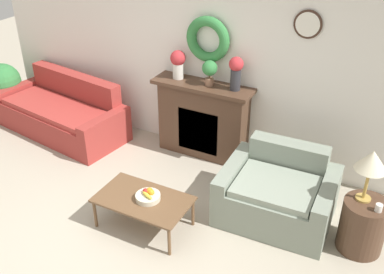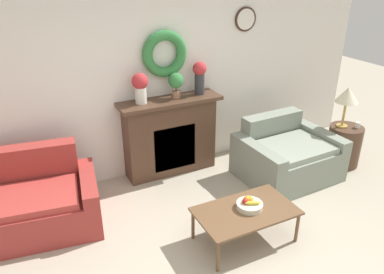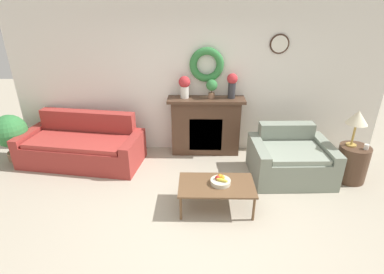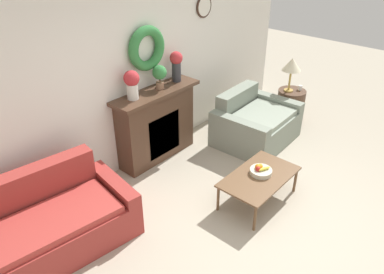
{
  "view_description": "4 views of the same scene",
  "coord_description": "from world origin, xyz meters",
  "px_view_note": "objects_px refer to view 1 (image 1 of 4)",
  "views": [
    {
      "loc": [
        2.57,
        -2.79,
        3.46
      ],
      "look_at": [
        0.33,
        1.48,
        0.68
      ],
      "focal_mm": 42.0,
      "sensor_mm": 36.0,
      "label": 1
    },
    {
      "loc": [
        -1.68,
        -2.15,
        2.73
      ],
      "look_at": [
        0.05,
        1.32,
        0.91
      ],
      "focal_mm": 35.0,
      "sensor_mm": 36.0,
      "label": 2
    },
    {
      "loc": [
        -0.03,
        -3.01,
        2.69
      ],
      "look_at": [
        -0.1,
        1.42,
        0.66
      ],
      "focal_mm": 28.0,
      "sensor_mm": 36.0,
      "label": 3
    },
    {
      "loc": [
        -3.14,
        -1.39,
        3.15
      ],
      "look_at": [
        0.08,
        1.44,
        0.65
      ],
      "focal_mm": 35.0,
      "sensor_mm": 36.0,
      "label": 4
    }
  ],
  "objects_px": {
    "vase_on_mantel_left": "(178,62)",
    "potted_plant_on_mantel": "(210,70)",
    "fireplace": "(203,119)",
    "side_table_by_loveseat": "(363,226)",
    "couch_left": "(63,113)",
    "potted_plant_floor_by_couch": "(3,83)",
    "loveseat_right": "(278,194)",
    "mug": "(379,208)",
    "vase_on_mantel_right": "(236,71)",
    "table_lamp": "(372,162)",
    "fruit_bowl": "(148,196)",
    "coffee_table": "(143,201)"
  },
  "relations": [
    {
      "from": "fruit_bowl",
      "to": "potted_plant_floor_by_couch",
      "type": "relative_size",
      "value": 0.32
    },
    {
      "from": "couch_left",
      "to": "mug",
      "type": "relative_size",
      "value": 27.19
    },
    {
      "from": "loveseat_right",
      "to": "side_table_by_loveseat",
      "type": "bearing_deg",
      "value": -8.46
    },
    {
      "from": "side_table_by_loveseat",
      "to": "vase_on_mantel_left",
      "type": "height_order",
      "value": "vase_on_mantel_left"
    },
    {
      "from": "loveseat_right",
      "to": "fruit_bowl",
      "type": "xyz_separation_m",
      "value": [
        -1.21,
        -0.86,
        0.12
      ]
    },
    {
      "from": "side_table_by_loveseat",
      "to": "vase_on_mantel_left",
      "type": "xyz_separation_m",
      "value": [
        -2.73,
        0.95,
        1.02
      ]
    },
    {
      "from": "fireplace",
      "to": "potted_plant_floor_by_couch",
      "type": "xyz_separation_m",
      "value": [
        -3.5,
        -0.36,
        -0.01
      ]
    },
    {
      "from": "side_table_by_loveseat",
      "to": "vase_on_mantel_right",
      "type": "height_order",
      "value": "vase_on_mantel_right"
    },
    {
      "from": "side_table_by_loveseat",
      "to": "mug",
      "type": "height_order",
      "value": "mug"
    },
    {
      "from": "potted_plant_on_mantel",
      "to": "potted_plant_floor_by_couch",
      "type": "bearing_deg",
      "value": -174.53
    },
    {
      "from": "vase_on_mantel_right",
      "to": "table_lamp",
      "type": "bearing_deg",
      "value": -26.12
    },
    {
      "from": "loveseat_right",
      "to": "vase_on_mantel_right",
      "type": "relative_size",
      "value": 2.92
    },
    {
      "from": "couch_left",
      "to": "vase_on_mantel_right",
      "type": "height_order",
      "value": "vase_on_mantel_right"
    },
    {
      "from": "vase_on_mantel_right",
      "to": "potted_plant_floor_by_couch",
      "type": "xyz_separation_m",
      "value": [
        -3.95,
        -0.36,
        -0.81
      ]
    },
    {
      "from": "couch_left",
      "to": "coffee_table",
      "type": "xyz_separation_m",
      "value": [
        2.33,
        -1.31,
        0.05
      ]
    },
    {
      "from": "couch_left",
      "to": "potted_plant_floor_by_couch",
      "type": "bearing_deg",
      "value": -174.01
    },
    {
      "from": "mug",
      "to": "couch_left",
      "type": "bearing_deg",
      "value": 172.48
    },
    {
      "from": "couch_left",
      "to": "side_table_by_loveseat",
      "type": "bearing_deg",
      "value": 1.46
    },
    {
      "from": "mug",
      "to": "potted_plant_floor_by_couch",
      "type": "bearing_deg",
      "value": 173.63
    },
    {
      "from": "couch_left",
      "to": "loveseat_right",
      "type": "height_order",
      "value": "couch_left"
    },
    {
      "from": "side_table_by_loveseat",
      "to": "potted_plant_on_mantel",
      "type": "xyz_separation_m",
      "value": [
        -2.25,
        0.93,
        1.01
      ]
    },
    {
      "from": "coffee_table",
      "to": "vase_on_mantel_left",
      "type": "relative_size",
      "value": 2.67
    },
    {
      "from": "mug",
      "to": "fruit_bowl",
      "type": "bearing_deg",
      "value": -163.69
    },
    {
      "from": "table_lamp",
      "to": "potted_plant_floor_by_couch",
      "type": "xyz_separation_m",
      "value": [
        -5.78,
        0.53,
        -0.51
      ]
    },
    {
      "from": "loveseat_right",
      "to": "mug",
      "type": "bearing_deg",
      "value": -12.19
    },
    {
      "from": "loveseat_right",
      "to": "fruit_bowl",
      "type": "height_order",
      "value": "loveseat_right"
    },
    {
      "from": "vase_on_mantel_left",
      "to": "potted_plant_on_mantel",
      "type": "xyz_separation_m",
      "value": [
        0.48,
        -0.02,
        -0.01
      ]
    },
    {
      "from": "mug",
      "to": "potted_plant_floor_by_couch",
      "type": "relative_size",
      "value": 0.09
    },
    {
      "from": "fruit_bowl",
      "to": "vase_on_mantel_left",
      "type": "bearing_deg",
      "value": 108.08
    },
    {
      "from": "loveseat_right",
      "to": "potted_plant_on_mantel",
      "type": "distance_m",
      "value": 1.82
    },
    {
      "from": "potted_plant_floor_by_couch",
      "to": "loveseat_right",
      "type": "bearing_deg",
      "value": -5.54
    },
    {
      "from": "fireplace",
      "to": "couch_left",
      "type": "distance_m",
      "value": 2.27
    },
    {
      "from": "fruit_bowl",
      "to": "table_lamp",
      "type": "bearing_deg",
      "value": 20.66
    },
    {
      "from": "fireplace",
      "to": "fruit_bowl",
      "type": "distance_m",
      "value": 1.7
    },
    {
      "from": "fireplace",
      "to": "side_table_by_loveseat",
      "type": "relative_size",
      "value": 2.33
    },
    {
      "from": "fireplace",
      "to": "side_table_by_loveseat",
      "type": "distance_m",
      "value": 2.54
    },
    {
      "from": "fruit_bowl",
      "to": "mug",
      "type": "distance_m",
      "value": 2.39
    },
    {
      "from": "couch_left",
      "to": "potted_plant_on_mantel",
      "type": "relative_size",
      "value": 6.52
    },
    {
      "from": "potted_plant_floor_by_couch",
      "to": "vase_on_mantel_left",
      "type": "bearing_deg",
      "value": 6.68
    },
    {
      "from": "fruit_bowl",
      "to": "potted_plant_on_mantel",
      "type": "height_order",
      "value": "potted_plant_on_mantel"
    },
    {
      "from": "fireplace",
      "to": "couch_left",
      "type": "xyz_separation_m",
      "value": [
        -2.22,
        -0.41,
        -0.25
      ]
    },
    {
      "from": "fruit_bowl",
      "to": "potted_plant_floor_by_couch",
      "type": "height_order",
      "value": "potted_plant_floor_by_couch"
    },
    {
      "from": "loveseat_right",
      "to": "side_table_by_loveseat",
      "type": "distance_m",
      "value": 0.97
    },
    {
      "from": "coffee_table",
      "to": "table_lamp",
      "type": "relative_size",
      "value": 1.8
    },
    {
      "from": "fireplace",
      "to": "table_lamp",
      "type": "height_order",
      "value": "table_lamp"
    },
    {
      "from": "table_lamp",
      "to": "vase_on_mantel_right",
      "type": "height_order",
      "value": "vase_on_mantel_right"
    },
    {
      "from": "vase_on_mantel_left",
      "to": "loveseat_right",
      "type": "bearing_deg",
      "value": -25.36
    },
    {
      "from": "mug",
      "to": "vase_on_mantel_left",
      "type": "xyz_separation_m",
      "value": [
        -2.84,
        1.03,
        0.68
      ]
    },
    {
      "from": "side_table_by_loveseat",
      "to": "table_lamp",
      "type": "height_order",
      "value": "table_lamp"
    },
    {
      "from": "couch_left",
      "to": "coffee_table",
      "type": "distance_m",
      "value": 2.67
    }
  ]
}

